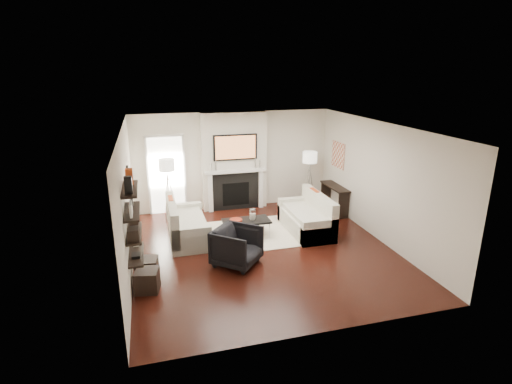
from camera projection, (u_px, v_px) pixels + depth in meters
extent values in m
plane|color=black|center=(263.00, 250.00, 8.79)|extent=(6.00, 6.00, 0.00)
plane|color=white|center=(264.00, 127.00, 7.98)|extent=(6.00, 6.00, 0.00)
plane|color=silver|center=(233.00, 161.00, 11.14)|extent=(5.50, 0.00, 5.50)
plane|color=silver|center=(323.00, 252.00, 5.62)|extent=(5.50, 0.00, 5.50)
plane|color=silver|center=(127.00, 202.00, 7.69)|extent=(0.00, 6.00, 6.00)
plane|color=silver|center=(379.00, 182.00, 9.08)|extent=(0.00, 6.00, 6.00)
cube|color=silver|center=(234.00, 161.00, 11.03)|extent=(1.80, 0.25, 2.70)
cube|color=black|center=(236.00, 192.00, 11.15)|extent=(1.30, 0.02, 1.04)
cube|color=black|center=(236.00, 194.00, 11.17)|extent=(0.75, 0.02, 0.65)
cube|color=white|center=(210.00, 193.00, 10.93)|extent=(0.12, 0.08, 1.10)
cube|color=white|center=(261.00, 189.00, 11.30)|extent=(0.12, 0.08, 1.10)
cube|color=white|center=(236.00, 171.00, 10.93)|extent=(1.70, 0.18, 0.07)
cube|color=black|center=(235.00, 147.00, 10.75)|extent=(1.20, 0.06, 0.70)
cube|color=#BF723F|center=(236.00, 147.00, 10.72)|extent=(1.10, 0.00, 0.62)
cylinder|color=silver|center=(216.00, 166.00, 10.74)|extent=(0.04, 0.04, 0.30)
cylinder|color=silver|center=(211.00, 167.00, 10.72)|extent=(0.04, 0.04, 0.24)
cylinder|color=silver|center=(255.00, 163.00, 11.02)|extent=(0.04, 0.04, 0.30)
cylinder|color=silver|center=(260.00, 164.00, 11.06)|extent=(0.04, 0.04, 0.24)
cube|color=white|center=(167.00, 176.00, 10.75)|extent=(0.90, 0.02, 2.10)
cube|color=white|center=(148.00, 177.00, 10.61)|extent=(0.06, 0.06, 2.16)
cube|color=white|center=(185.00, 175.00, 10.85)|extent=(0.06, 0.06, 2.16)
cube|color=white|center=(164.00, 136.00, 10.41)|extent=(1.02, 0.06, 0.06)
cube|color=beige|center=(257.00, 233.00, 9.66)|extent=(2.60, 2.00, 0.01)
cube|color=beige|center=(188.00, 230.00, 9.30)|extent=(0.85, 1.80, 0.42)
cube|color=beige|center=(173.00, 219.00, 9.12)|extent=(0.18, 1.80, 0.80)
cube|color=beige|center=(192.00, 240.00, 8.52)|extent=(0.85, 0.18, 0.60)
cube|color=beige|center=(184.00, 215.00, 10.01)|extent=(0.85, 0.18, 0.60)
cube|color=beige|center=(190.00, 220.00, 9.23)|extent=(0.63, 1.44, 0.10)
cube|color=#A83A14|center=(171.00, 206.00, 9.33)|extent=(0.10, 0.42, 0.42)
cube|color=black|center=(173.00, 215.00, 8.78)|extent=(0.10, 0.40, 0.40)
cube|color=beige|center=(305.00, 223.00, 9.73)|extent=(0.85, 1.80, 0.42)
cube|color=beige|center=(319.00, 209.00, 9.72)|extent=(0.18, 1.80, 0.80)
cube|color=beige|center=(319.00, 232.00, 8.96)|extent=(0.85, 0.18, 0.60)
cube|color=beige|center=(294.00, 209.00, 10.45)|extent=(0.85, 0.18, 0.60)
cube|color=beige|center=(304.00, 213.00, 9.64)|extent=(0.63, 1.44, 0.10)
cube|color=#A83A14|center=(314.00, 198.00, 9.94)|extent=(0.10, 0.42, 0.42)
cube|color=black|center=(324.00, 206.00, 9.39)|extent=(0.10, 0.40, 0.40)
cube|color=black|center=(246.00, 221.00, 9.33)|extent=(1.10, 0.55, 0.04)
cylinder|color=silver|center=(227.00, 235.00, 9.07)|extent=(0.02, 0.02, 0.38)
cylinder|color=silver|center=(269.00, 231.00, 9.32)|extent=(0.02, 0.02, 0.38)
cylinder|color=silver|center=(224.00, 228.00, 9.47)|extent=(0.02, 0.02, 0.38)
cylinder|color=silver|center=(264.00, 224.00, 9.72)|extent=(0.02, 0.02, 0.38)
cylinder|color=white|center=(253.00, 214.00, 9.32)|extent=(0.14, 0.14, 0.24)
cylinder|color=white|center=(253.00, 217.00, 9.34)|extent=(0.11, 0.11, 0.16)
cylinder|color=#A6301B|center=(236.00, 220.00, 9.26)|extent=(0.29, 0.29, 0.05)
imported|color=black|center=(237.00, 245.00, 8.02)|extent=(1.13, 1.14, 0.86)
cylinder|color=silver|center=(169.00, 196.00, 10.46)|extent=(0.02, 0.02, 1.20)
cylinder|color=white|center=(167.00, 165.00, 10.21)|extent=(0.40, 0.40, 0.30)
cylinder|color=silver|center=(173.00, 196.00, 10.49)|extent=(0.25, 0.02, 1.23)
cylinder|color=silver|center=(166.00, 196.00, 10.54)|extent=(0.14, 0.22, 1.23)
cylinder|color=silver|center=(167.00, 198.00, 10.36)|extent=(0.14, 0.22, 1.23)
cylinder|color=silver|center=(309.00, 187.00, 11.34)|extent=(0.02, 0.02, 1.20)
cylinder|color=white|center=(310.00, 157.00, 11.09)|extent=(0.40, 0.40, 0.30)
cylinder|color=silver|center=(312.00, 186.00, 11.37)|extent=(0.25, 0.02, 1.23)
cylinder|color=silver|center=(306.00, 186.00, 11.41)|extent=(0.14, 0.22, 1.23)
cylinder|color=silver|center=(308.00, 188.00, 11.24)|extent=(0.14, 0.22, 1.23)
cube|color=black|center=(335.00, 187.00, 10.88)|extent=(0.35, 1.20, 0.04)
cube|color=black|center=(344.00, 206.00, 10.49)|extent=(0.30, 0.04, 0.71)
cube|color=black|center=(326.00, 194.00, 11.50)|extent=(0.30, 0.04, 0.71)
cube|color=tan|center=(338.00, 155.00, 10.90)|extent=(0.03, 0.70, 0.70)
cube|color=black|center=(136.00, 254.00, 7.00)|extent=(0.25, 1.00, 0.03)
cube|color=black|center=(134.00, 233.00, 6.88)|extent=(0.25, 1.00, 0.04)
cube|color=black|center=(132.00, 212.00, 6.76)|extent=(0.25, 1.00, 0.04)
cube|color=black|center=(130.00, 189.00, 6.64)|extent=(0.25, 1.00, 0.04)
cube|color=black|center=(128.00, 185.00, 6.31)|extent=(0.12, 0.10, 0.28)
cube|color=#A83A14|center=(129.00, 177.00, 6.79)|extent=(0.12, 0.10, 0.28)
cube|color=white|center=(131.00, 209.00, 6.51)|extent=(0.04, 0.30, 0.22)
cube|color=black|center=(132.00, 200.00, 7.00)|extent=(0.04, 0.22, 0.18)
cube|color=black|center=(133.00, 234.00, 6.56)|extent=(0.18, 0.25, 0.20)
cube|color=black|center=(134.00, 224.00, 7.09)|extent=(0.15, 0.12, 0.12)
cube|color=black|center=(136.00, 255.00, 6.86)|extent=(0.14, 0.20, 0.05)
cube|color=white|center=(136.00, 241.00, 7.27)|extent=(0.10, 0.10, 0.18)
cylinder|color=black|center=(128.00, 173.00, 8.42)|extent=(0.04, 0.34, 0.34)
cylinder|color=white|center=(129.00, 173.00, 8.42)|extent=(0.01, 0.29, 0.29)
cube|color=black|center=(147.00, 268.00, 7.54)|extent=(0.45, 0.45, 0.40)
cube|color=black|center=(147.00, 280.00, 7.12)|extent=(0.47, 0.47, 0.40)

